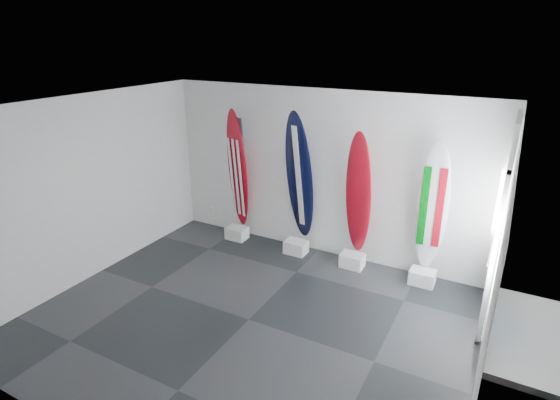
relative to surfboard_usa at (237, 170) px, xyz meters
The scene contains 16 objects.
floor 3.14m from the surfboard_usa, 54.28° to the right, with size 6.00×6.00×0.00m, color black.
ceiling 3.23m from the surfboard_usa, 54.28° to the right, with size 6.00×6.00×0.00m, color white.
wall_back 1.66m from the surfboard_usa, ahead, with size 6.00×6.00×0.00m, color silver.
wall_front 5.05m from the surfboard_usa, 71.07° to the right, with size 6.00×6.00×0.00m, color silver.
wall_left 2.66m from the surfboard_usa, 120.82° to the right, with size 5.00×5.00×0.00m, color silver.
wall_right 5.17m from the surfboard_usa, 26.17° to the right, with size 5.00×5.00×0.00m, color silver.
display_block_usa 1.30m from the surfboard_usa, 90.00° to the right, with size 0.40×0.30×0.24m, color white.
surfboard_usa is the anchor object (origin of this frame).
display_block_navy 1.85m from the surfboard_usa, ahead, with size 0.40×0.30×0.24m, color white.
surfboard_navy 1.32m from the surfboard_usa, ahead, with size 0.56×0.08×2.46m, color black.
display_block_swiss 2.74m from the surfboard_usa, ahead, with size 0.40×0.30×0.24m, color white.
surfboard_swiss 2.42m from the surfboard_usa, ahead, with size 0.49×0.08×2.18m, color maroon.
display_block_italy 3.84m from the surfboard_usa, ahead, with size 0.40×0.30×0.24m, color white.
surfboard_italy 3.62m from the surfboard_usa, ahead, with size 0.49×0.08×2.16m, color silver.
wall_outlet 1.35m from the surfboard_usa, 166.14° to the left, with size 0.09×0.02×0.13m, color silver.
glass_door 4.67m from the surfboard_usa, ahead, with size 0.12×1.16×2.85m, color white, non-canonical shape.
Camera 1 is at (2.95, -4.54, 3.88)m, focal length 28.66 mm.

